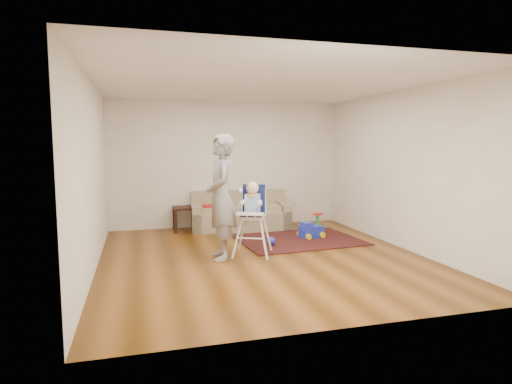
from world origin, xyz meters
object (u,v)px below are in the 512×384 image
object	(u,v)px
side_table	(186,219)
high_chair	(252,220)
toy_ball	(271,241)
adult	(221,197)
sofa	(240,210)
ride_on_toy	(311,225)

from	to	relation	value
side_table	high_chair	bearing A→B (deg)	-69.82
toy_ball	adult	distance (m)	1.45
sofa	ride_on_toy	world-z (taller)	sofa
side_table	toy_ball	bearing A→B (deg)	-53.91
side_table	adult	distance (m)	2.48
adult	side_table	bearing A→B (deg)	-168.44
sofa	side_table	bearing A→B (deg)	178.07
sofa	adult	world-z (taller)	adult
toy_ball	high_chair	world-z (taller)	high_chair
ride_on_toy	toy_ball	world-z (taller)	ride_on_toy
ride_on_toy	adult	distance (m)	2.28
adult	high_chair	bearing A→B (deg)	104.10
side_table	ride_on_toy	world-z (taller)	side_table
side_table	adult	bearing A→B (deg)	-82.59
sofa	ride_on_toy	distance (m)	1.66
toy_ball	ride_on_toy	bearing A→B (deg)	23.81
ride_on_toy	high_chair	distance (m)	1.69
sofa	adult	size ratio (longest dim) A/B	1.09
high_chair	sofa	bearing A→B (deg)	106.07
sofa	toy_ball	xyz separation A→B (m)	(0.17, -1.65, -0.30)
adult	toy_ball	bearing A→B (deg)	123.97
sofa	high_chair	xyz separation A→B (m)	(-0.30, -2.13, 0.18)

